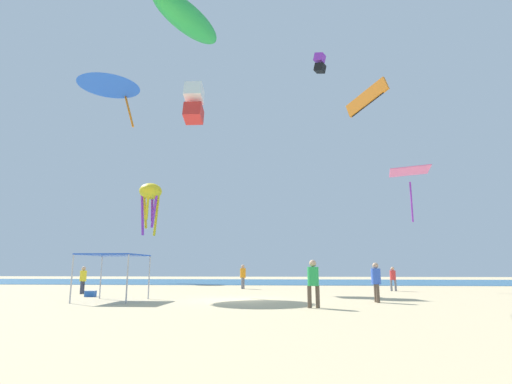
# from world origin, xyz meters

# --- Properties ---
(ground) EXTENTS (110.00, 110.00, 0.10)m
(ground) POSITION_xyz_m (0.00, 0.00, -0.05)
(ground) COLOR #D1BA8C
(ocean_strip) EXTENTS (110.00, 19.33, 0.03)m
(ocean_strip) POSITION_xyz_m (0.00, 27.17, 0.01)
(ocean_strip) COLOR #28608C
(ocean_strip) RESTS_ON ground
(canopy_tent) EXTENTS (2.70, 3.04, 2.26)m
(canopy_tent) POSITION_xyz_m (-6.15, -0.99, 2.14)
(canopy_tent) COLOR #B2B2B7
(canopy_tent) RESTS_ON ground
(person_near_tent) EXTENTS (0.40, 0.45, 1.68)m
(person_near_tent) POSITION_xyz_m (-10.37, 4.24, 0.99)
(person_near_tent) COLOR #33384C
(person_near_tent) RESTS_ON ground
(person_leftmost) EXTENTS (0.44, 0.49, 1.85)m
(person_leftmost) POSITION_xyz_m (-1.03, 11.14, 1.08)
(person_leftmost) COLOR slate
(person_leftmost) RESTS_ON ground
(person_central) EXTENTS (0.50, 0.46, 1.92)m
(person_central) POSITION_xyz_m (3.48, -3.75, 1.13)
(person_central) COLOR brown
(person_central) RESTS_ON ground
(person_rightmost) EXTENTS (0.44, 0.49, 1.84)m
(person_rightmost) POSITION_xyz_m (6.61, -0.87, 1.08)
(person_rightmost) COLOR brown
(person_rightmost) RESTS_ON ground
(person_far_shore) EXTENTS (0.44, 0.40, 1.67)m
(person_far_shore) POSITION_xyz_m (9.83, 8.92, 0.98)
(person_far_shore) COLOR slate
(person_far_shore) RESTS_ON ground
(cooler_box) EXTENTS (0.57, 0.37, 0.35)m
(cooler_box) POSITION_xyz_m (-8.61, 1.80, 0.18)
(cooler_box) COLOR blue
(cooler_box) RESTS_ON ground
(kite_box_purple) EXTENTS (1.49, 1.41, 2.30)m
(kite_box_purple) POSITION_xyz_m (6.33, 20.95, 23.88)
(kite_box_purple) COLOR purple
(kite_diamond_pink) EXTENTS (3.41, 3.41, 3.96)m
(kite_diamond_pink) POSITION_xyz_m (11.76, 9.85, 8.60)
(kite_diamond_pink) COLOR pink
(kite_inflatable_green) EXTENTS (4.78, 7.06, 2.44)m
(kite_inflatable_green) POSITION_xyz_m (-4.54, 5.04, 19.28)
(kite_inflatable_green) COLOR green
(kite_delta_blue) EXTENTS (6.31, 6.31, 3.72)m
(kite_delta_blue) POSITION_xyz_m (-11.16, 7.55, 15.85)
(kite_delta_blue) COLOR blue
(kite_parafoil_orange) EXTENTS (3.50, 3.56, 2.84)m
(kite_parafoil_orange) POSITION_xyz_m (10.12, 15.71, 17.33)
(kite_parafoil_orange) COLOR orange
(kite_octopus_yellow) EXTENTS (2.60, 2.60, 6.03)m
(kite_octopus_yellow) POSITION_xyz_m (-13.20, 23.99, 9.97)
(kite_octopus_yellow) COLOR yellow
(kite_box_white) EXTENTS (1.52, 1.83, 3.53)m
(kite_box_white) POSITION_xyz_m (-5.34, 11.23, 15.42)
(kite_box_white) COLOR white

